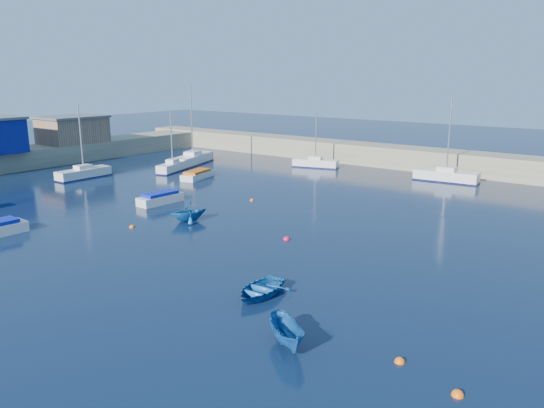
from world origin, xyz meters
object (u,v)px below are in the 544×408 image
Objects in this scene: sailboat_2 at (84,173)px; dinghy_right at (287,334)px; brick_shed_a at (73,130)px; sailboat_4 at (193,159)px; dinghy_center at (260,289)px; motorboat_2 at (197,175)px; sailboat_5 at (315,163)px; dinghy_left at (188,212)px; sailboat_3 at (173,167)px; sailboat_6 at (446,176)px; motorboat_1 at (160,198)px.

sailboat_2 reaches higher than dinghy_right.
sailboat_4 reaches higher than brick_shed_a.
motorboat_2 is at bearing 135.70° from dinghy_center.
sailboat_4 is 10.35m from motorboat_2.
sailboat_5 reaches higher than motorboat_2.
sailboat_3 is at bearing 163.80° from dinghy_left.
brick_shed_a is 17.74m from sailboat_4.
sailboat_6 is at bearing 8.86° from sailboat_3.
sailboat_3 is 1.97× the size of dinghy_center.
dinghy_right is at bearing -44.33° from dinghy_center.
dinghy_left reaches higher than dinghy_right.
motorboat_1 is (29.34, -10.09, -3.60)m from brick_shed_a.
brick_shed_a is at bearing -176.57° from dinghy_left.
sailboat_6 is 3.00× the size of dinghy_left.
dinghy_left is at bearing 144.62° from dinghy_center.
sailboat_3 is at bearing 6.10° from brick_shed_a.
sailboat_2 is at bearing 103.71° from dinghy_right.
sailboat_6 reaches higher than sailboat_5.
sailboat_4 is at bearing 78.01° from sailboat_2.
motorboat_1 is at bearing 146.96° from dinghy_center.
sailboat_3 is 2.38× the size of dinghy_left.
sailboat_6 is 31.50m from motorboat_1.
sailboat_2 is at bearing -29.13° from brick_shed_a.
brick_shed_a is at bearing 168.67° from sailboat_3.
motorboat_2 is at bearing 119.53° from sailboat_6.
dinghy_center is 16.22m from dinghy_left.
sailboat_5 is at bearing 51.44° from sailboat_2.
dinghy_left is (-13.99, 8.19, 0.42)m from dinghy_center.
sailboat_2 is 0.92× the size of sailboat_6.
sailboat_6 is at bearing 19.75° from motorboat_2.
dinghy_center is (20.51, -10.91, -0.12)m from motorboat_1.
sailboat_3 reaches higher than brick_shed_a.
motorboat_2 is 1.37× the size of dinghy_center.
dinghy_center is 5.59m from dinghy_right.
dinghy_left is (12.39, -13.38, 0.34)m from motorboat_2.
sailboat_4 reaches higher than dinghy_left.
sailboat_4 is at bearing 25.33° from brick_shed_a.
sailboat_4 is (2.84, 14.63, 0.08)m from sailboat_2.
sailboat_4 is at bearing 101.98° from sailboat_5.
motorboat_1 is at bearing 96.33° from dinghy_right.
sailboat_5 is 16.66m from sailboat_6.
sailboat_6 reaches higher than motorboat_2.
sailboat_2 reaches higher than brick_shed_a.
sailboat_6 is at bearing 92.54° from dinghy_left.
dinghy_center is (31.98, -22.92, -0.24)m from sailboat_3.
sailboat_2 is 44.78m from dinghy_right.
sailboat_3 is at bearing 139.36° from dinghy_center.
sailboat_5 is 2.49× the size of dinghy_right.
motorboat_2 is at bearing 155.90° from dinghy_left.
sailboat_2 reaches higher than sailboat_3.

